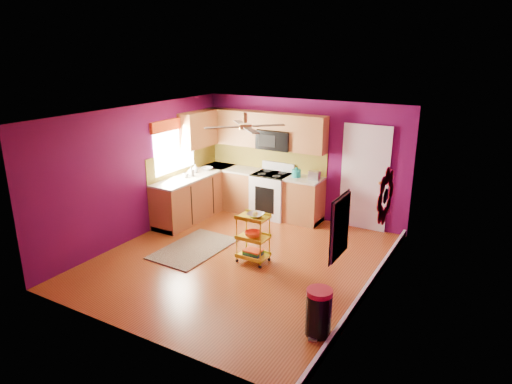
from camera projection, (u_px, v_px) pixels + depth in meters
The scene contains 18 objects.
ground at pixel (240, 260), 7.86m from camera, with size 5.00×5.00×0.00m, color maroon.
room_envelope at pixel (241, 168), 7.35m from camera, with size 4.54×5.04×2.52m.
lower_cabinets at pixel (232, 195), 9.87m from camera, with size 2.81×2.31×0.94m.
electric_range at pixel (272, 194), 9.77m from camera, with size 0.76×0.66×1.13m.
upper_cabinetry at pixel (244, 131), 9.70m from camera, with size 2.80×2.30×1.26m.
left_window at pixel (174, 138), 9.26m from camera, with size 0.08×1.35×1.08m.
panel_door at pixel (365, 179), 8.94m from camera, with size 0.95×0.11×2.15m.
right_wall_art at pixel (367, 208), 6.08m from camera, with size 0.04×2.74×1.04m.
ceiling_fan at pixel (245, 126), 7.33m from camera, with size 1.01×1.01×0.26m.
shag_rug at pixel (194, 248), 8.27m from camera, with size 0.96×1.57×0.02m, color black.
rolling_cart at pixel (253, 236), 7.65m from camera, with size 0.51×0.37×0.92m.
trash_can at pixel (319, 312), 5.74m from camera, with size 0.43×0.43×0.63m.
teal_kettle at pixel (296, 173), 9.37m from camera, with size 0.18×0.18×0.21m.
toaster at pixel (314, 176), 9.17m from camera, with size 0.22×0.15×0.18m, color beige.
soap_bottle_a at pixel (191, 171), 9.42m from camera, with size 0.09×0.10×0.21m, color #EA3F72.
soap_bottle_b at pixel (195, 168), 9.71m from camera, with size 0.14×0.14×0.18m, color white.
counter_dish at pixel (207, 169), 9.92m from camera, with size 0.24×0.24×0.06m, color white.
counter_cup at pixel (186, 175), 9.34m from camera, with size 0.12×0.12×0.09m, color white.
Camera 1 is at (3.81, -6.04, 3.51)m, focal length 32.00 mm.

